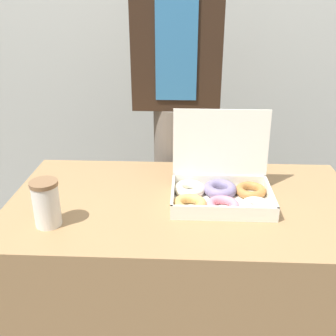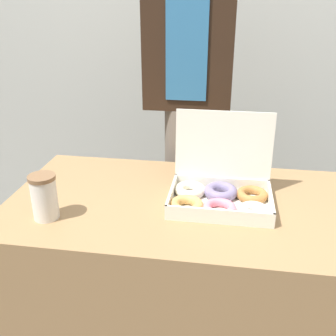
# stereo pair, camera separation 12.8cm
# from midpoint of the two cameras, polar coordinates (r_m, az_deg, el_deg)

# --- Properties ---
(wall_back) EXTENTS (10.00, 0.05, 2.60)m
(wall_back) POSITION_cam_midpoint_polar(r_m,az_deg,el_deg) (2.27, 1.11, 21.31)
(wall_back) COLOR #B2B7B2
(wall_back) RESTS_ON ground_plane
(table) EXTENTS (1.17, 0.65, 0.77)m
(table) POSITION_cam_midpoint_polar(r_m,az_deg,el_deg) (1.54, -0.44, -17.47)
(table) COLOR #99754C
(table) RESTS_ON ground_plane
(donut_box) EXTENTS (0.35, 0.27, 0.28)m
(donut_box) POSITION_cam_midpoint_polar(r_m,az_deg,el_deg) (1.30, 4.67, -3.21)
(donut_box) COLOR white
(donut_box) RESTS_ON table
(coffee_cup) EXTENTS (0.08, 0.08, 0.14)m
(coffee_cup) POSITION_cam_midpoint_polar(r_m,az_deg,el_deg) (1.22, -20.24, -4.89)
(coffee_cup) COLOR silver
(coffee_cup) RESTS_ON table
(person_customer) EXTENTS (0.36, 0.24, 1.83)m
(person_customer) POSITION_cam_midpoint_polar(r_m,az_deg,el_deg) (1.66, -1.05, 12.09)
(person_customer) COLOR #665B51
(person_customer) RESTS_ON ground_plane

